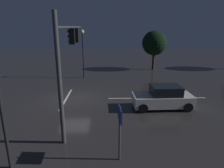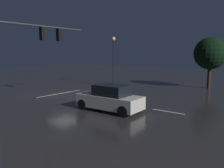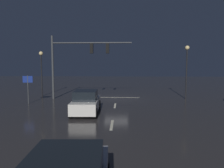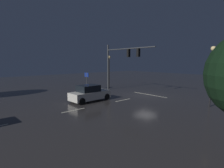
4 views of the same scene
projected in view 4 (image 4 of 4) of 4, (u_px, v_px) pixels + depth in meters
ground_plane at (146, 95)px, 21.44m from camera, size 80.00×80.00×0.00m
traffic_signal_assembly at (121, 59)px, 23.38m from camera, size 8.21×0.47×6.50m
lane_dash_far at (123, 100)px, 18.80m from camera, size 0.16×2.20×0.01m
lane_dash_mid at (73, 110)px, 14.85m from camera, size 0.16×2.20×0.01m
stop_bar at (149, 95)px, 21.86m from camera, size 5.00×0.16×0.01m
car_approaching at (90, 93)px, 18.31m from camera, size 2.04×4.42×1.70m
street_lamp_left_kerb at (212, 65)px, 15.57m from camera, size 0.44×0.44×5.49m
street_lamp_right_kerb at (109, 65)px, 28.10m from camera, size 0.44×0.44×5.02m
route_sign at (87, 77)px, 24.91m from camera, size 0.90×0.13×2.59m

